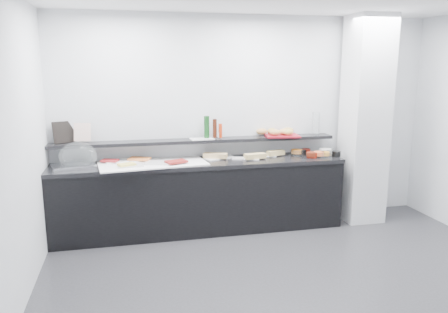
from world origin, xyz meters
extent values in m
plane|color=#2D2D30|center=(0.00, 0.00, 0.00)|extent=(5.00, 5.00, 0.00)
cube|color=silver|center=(0.00, 2.00, 1.35)|extent=(5.00, 0.02, 2.70)
cube|color=silver|center=(1.50, 1.65, 1.35)|extent=(0.50, 0.50, 2.70)
cube|color=black|center=(-0.70, 1.70, 0.42)|extent=(3.60, 0.60, 0.85)
cube|color=black|center=(-0.70, 1.70, 0.88)|extent=(3.62, 0.62, 0.05)
cube|color=black|center=(-0.70, 1.88, 1.13)|extent=(3.60, 0.25, 0.04)
cube|color=#BABCC2|center=(-2.19, 1.69, 0.92)|extent=(0.54, 0.43, 0.04)
ellipsoid|color=white|center=(-2.14, 1.73, 1.03)|extent=(0.49, 0.37, 0.34)
cube|color=white|center=(-1.28, 1.67, 0.91)|extent=(1.32, 0.74, 0.01)
cube|color=white|center=(-1.70, 1.84, 0.92)|extent=(0.33, 0.25, 0.01)
cube|color=maroon|center=(-1.78, 1.80, 0.94)|extent=(0.23, 0.18, 0.02)
cube|color=white|center=(-1.44, 1.84, 0.92)|extent=(0.28, 0.21, 0.01)
cube|color=orange|center=(-1.43, 1.82, 0.94)|extent=(0.30, 0.25, 0.02)
cube|color=silver|center=(-1.54, 1.56, 0.92)|extent=(0.30, 0.21, 0.01)
cube|color=#E6CE59|center=(-1.59, 1.54, 0.94)|extent=(0.22, 0.18, 0.02)
cube|color=silver|center=(-1.21, 1.64, 0.92)|extent=(0.39, 0.31, 0.01)
cube|color=maroon|center=(-1.01, 1.56, 0.94)|extent=(0.28, 0.23, 0.02)
cube|color=white|center=(-0.43, 1.82, 0.91)|extent=(0.44, 0.31, 0.01)
cube|color=tan|center=(-0.48, 1.79, 0.94)|extent=(0.32, 0.22, 0.06)
cylinder|color=#AEB1B5|center=(-0.45, 1.76, 0.92)|extent=(0.16, 0.01, 0.01)
cube|color=silver|center=(-0.11, 1.70, 0.91)|extent=(0.37, 0.26, 0.01)
cube|color=tan|center=(0.00, 1.65, 0.94)|extent=(0.29, 0.15, 0.06)
cylinder|color=silver|center=(-0.11, 1.60, 0.92)|extent=(0.16, 0.04, 0.01)
cube|color=white|center=(0.17, 1.82, 0.91)|extent=(0.33, 0.19, 0.01)
cube|color=tan|center=(0.32, 1.79, 0.94)|extent=(0.25, 0.16, 0.06)
cylinder|color=silver|center=(0.12, 1.69, 0.92)|extent=(0.16, 0.04, 0.01)
cylinder|color=silver|center=(0.61, 1.77, 0.94)|extent=(0.17, 0.17, 0.07)
cylinder|color=orange|center=(0.63, 1.81, 0.95)|extent=(0.19, 0.19, 0.05)
cylinder|color=black|center=(0.68, 1.80, 0.94)|extent=(0.17, 0.17, 0.07)
cylinder|color=#5D130D|center=(0.77, 1.83, 0.95)|extent=(0.12, 0.12, 0.05)
cylinder|color=silver|center=(1.05, 1.78, 0.94)|extent=(0.24, 0.24, 0.07)
cylinder|color=white|center=(1.02, 1.79, 0.95)|extent=(0.19, 0.19, 0.05)
cylinder|color=maroon|center=(0.75, 1.60, 0.94)|extent=(0.14, 0.14, 0.07)
cylinder|color=#581B0C|center=(0.73, 1.58, 0.95)|extent=(0.16, 0.16, 0.05)
cylinder|color=white|center=(0.92, 1.59, 0.94)|extent=(0.20, 0.20, 0.07)
cylinder|color=orange|center=(0.85, 1.61, 0.95)|extent=(0.17, 0.17, 0.05)
cylinder|color=black|center=(1.09, 1.60, 0.94)|extent=(0.13, 0.13, 0.07)
cylinder|color=orange|center=(0.93, 1.59, 0.95)|extent=(0.11, 0.11, 0.05)
cube|color=black|center=(-2.31, 1.96, 1.28)|extent=(0.25, 0.16, 0.26)
cube|color=#DBA99E|center=(-2.09, 1.92, 1.28)|extent=(0.21, 0.08, 0.22)
cube|color=white|center=(-0.65, 1.85, 1.16)|extent=(0.31, 0.21, 0.01)
cylinder|color=#10360E|center=(-0.57, 1.92, 1.29)|extent=(0.06, 0.06, 0.26)
cylinder|color=#38150A|center=(-0.48, 1.86, 1.28)|extent=(0.06, 0.06, 0.24)
cylinder|color=#103C15|center=(-0.58, 1.88, 1.30)|extent=(0.08, 0.08, 0.28)
cylinder|color=#B82C0D|center=(-0.41, 1.85, 1.25)|extent=(0.05, 0.05, 0.18)
cylinder|color=white|center=(-0.42, 1.85, 1.20)|extent=(0.04, 0.04, 0.07)
cylinder|color=white|center=(-0.40, 1.86, 1.20)|extent=(0.03, 0.03, 0.07)
cube|color=maroon|center=(0.42, 1.84, 1.16)|extent=(0.47, 0.36, 0.02)
ellipsoid|color=#B68045|center=(0.17, 1.94, 1.21)|extent=(0.15, 0.11, 0.08)
ellipsoid|color=#AF8742|center=(0.31, 1.93, 1.21)|extent=(0.12, 0.08, 0.08)
ellipsoid|color=#AD8342|center=(0.55, 1.95, 1.21)|extent=(0.16, 0.10, 0.08)
ellipsoid|color=#B98746|center=(0.32, 1.82, 1.21)|extent=(0.16, 0.13, 0.08)
ellipsoid|color=#B49544|center=(0.49, 1.79, 1.21)|extent=(0.13, 0.09, 0.08)
ellipsoid|color=#C4894B|center=(0.44, 1.85, 1.21)|extent=(0.16, 0.13, 0.08)
cylinder|color=silver|center=(0.92, 1.89, 1.30)|extent=(0.14, 0.14, 0.30)
camera|label=1|loc=(-1.58, -3.51, 2.06)|focal=35.00mm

